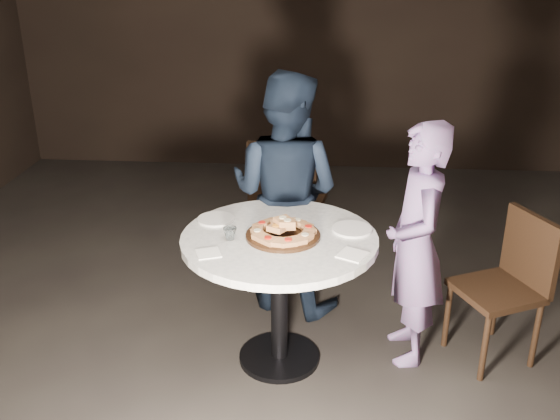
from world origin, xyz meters
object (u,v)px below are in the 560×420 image
Objects in this scene: table at (279,260)px; diner_teal at (416,246)px; water_glass at (230,234)px; diner_navy at (285,194)px; chair_far at (286,197)px; chair_right at (510,278)px; serving_board at (283,235)px; focaccia_pile at (283,230)px.

table is 0.76m from diner_teal.
table is 0.32m from water_glass.
water_glass is 0.77m from diner_navy.
chair_far reaches higher than chair_right.
diner_teal reaches higher than water_glass.
chair_right is (1.30, 0.17, -0.15)m from table.
diner_teal is at bearing 139.05° from chair_far.
chair_right is at bearing 7.86° from serving_board.
focaccia_pile is 0.68m from diner_navy.
chair_right is at bearing 7.27° from table.
chair_right is (1.28, 0.17, -0.34)m from focaccia_pile.
diner_navy reaches higher than focaccia_pile.
table is at bearing -107.64° from chair_right.
water_glass is at bearing -106.61° from chair_right.
chair_far is (-0.05, 1.09, -0.25)m from focaccia_pile.
water_glass is (-0.26, -0.06, 0.18)m from table.
diner_navy is at bearing 92.96° from serving_board.
chair_right is 1.43m from diner_navy.
chair_far is at bearing 92.78° from serving_board.
chair_far is (0.22, 1.14, -0.24)m from water_glass.
serving_board reaches higher than table.
table is at bearing 101.53° from chair_far.
focaccia_pile is at bearing -24.08° from table.
focaccia_pile is 0.41× the size of chair_right.
diner_navy reaches higher than table.
serving_board is at bearing -107.04° from chair_right.
chair_far is 1.62m from chair_right.
focaccia_pile is at bearing -85.21° from diner_teal.
diner_teal is (0.75, 0.13, 0.06)m from table.
table is at bearing 112.94° from diner_navy.
diner_teal is at bearing 9.68° from table.
water_glass is 0.05× the size of diner_teal.
diner_teal reaches higher than chair_far.
focaccia_pile is at bearing 10.69° from water_glass.
chair_far is 1.23m from diner_teal.
serving_board is 0.26× the size of diner_navy.
water_glass is at bearing -85.20° from diner_teal.
water_glass is at bearing -166.55° from table.
diner_teal is (-0.55, -0.04, 0.20)m from chair_right.
chair_right is (1.33, -0.91, -0.09)m from chair_far.
diner_navy is at bearing 91.23° from table.
serving_board is 0.39× the size of chair_far.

